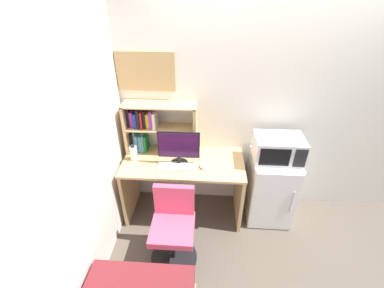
{
  "coord_description": "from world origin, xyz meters",
  "views": [
    {
      "loc": [
        -0.63,
        -2.66,
        2.47
      ],
      "look_at": [
        -0.78,
        -0.35,
        1.02
      ],
      "focal_mm": 24.46,
      "sensor_mm": 36.0,
      "label": 1
    }
  ],
  "objects_px": {
    "mini_fridge": "(270,188)",
    "desk_chair": "(173,231)",
    "hutch_bookshelf": "(150,126)",
    "water_bottle": "(134,153)",
    "keyboard": "(177,166)",
    "computer_mouse": "(203,166)",
    "wall_corkboard": "(146,71)",
    "monitor": "(179,148)",
    "microwave": "(278,148)"
  },
  "relations": [
    {
      "from": "water_bottle",
      "to": "desk_chair",
      "type": "xyz_separation_m",
      "value": [
        0.5,
        -0.62,
        -0.49
      ]
    },
    {
      "from": "wall_corkboard",
      "to": "mini_fridge",
      "type": "bearing_deg",
      "value": -10.72
    },
    {
      "from": "monitor",
      "to": "computer_mouse",
      "type": "xyz_separation_m",
      "value": [
        0.26,
        -0.04,
        -0.19
      ]
    },
    {
      "from": "hutch_bookshelf",
      "to": "monitor",
      "type": "distance_m",
      "value": 0.44
    },
    {
      "from": "computer_mouse",
      "to": "mini_fridge",
      "type": "bearing_deg",
      "value": 9.61
    },
    {
      "from": "keyboard",
      "to": "microwave",
      "type": "xyz_separation_m",
      "value": [
        1.07,
        0.15,
        0.18
      ]
    },
    {
      "from": "keyboard",
      "to": "computer_mouse",
      "type": "distance_m",
      "value": 0.28
    },
    {
      "from": "water_bottle",
      "to": "desk_chair",
      "type": "bearing_deg",
      "value": -50.8
    },
    {
      "from": "microwave",
      "to": "wall_corkboard",
      "type": "distance_m",
      "value": 1.6
    },
    {
      "from": "monitor",
      "to": "microwave",
      "type": "height_order",
      "value": "monitor"
    },
    {
      "from": "desk_chair",
      "to": "mini_fridge",
      "type": "bearing_deg",
      "value": 31.87
    },
    {
      "from": "keyboard",
      "to": "hutch_bookshelf",
      "type": "bearing_deg",
      "value": 135.9
    },
    {
      "from": "monitor",
      "to": "mini_fridge",
      "type": "height_order",
      "value": "monitor"
    },
    {
      "from": "keyboard",
      "to": "desk_chair",
      "type": "xyz_separation_m",
      "value": [
        0.02,
        -0.51,
        -0.41
      ]
    },
    {
      "from": "water_bottle",
      "to": "wall_corkboard",
      "type": "bearing_deg",
      "value": 64.78
    },
    {
      "from": "computer_mouse",
      "to": "microwave",
      "type": "height_order",
      "value": "microwave"
    },
    {
      "from": "water_bottle",
      "to": "desk_chair",
      "type": "distance_m",
      "value": 0.93
    },
    {
      "from": "hutch_bookshelf",
      "to": "mini_fridge",
      "type": "xyz_separation_m",
      "value": [
        1.39,
        -0.17,
        -0.68
      ]
    },
    {
      "from": "hutch_bookshelf",
      "to": "water_bottle",
      "type": "height_order",
      "value": "hutch_bookshelf"
    },
    {
      "from": "hutch_bookshelf",
      "to": "keyboard",
      "type": "height_order",
      "value": "hutch_bookshelf"
    },
    {
      "from": "monitor",
      "to": "water_bottle",
      "type": "xyz_separation_m",
      "value": [
        -0.51,
        0.05,
        -0.13
      ]
    },
    {
      "from": "wall_corkboard",
      "to": "keyboard",
      "type": "bearing_deg",
      "value": -50.38
    },
    {
      "from": "keyboard",
      "to": "water_bottle",
      "type": "relative_size",
      "value": 2.1
    },
    {
      "from": "monitor",
      "to": "computer_mouse",
      "type": "height_order",
      "value": "monitor"
    },
    {
      "from": "keyboard",
      "to": "microwave",
      "type": "height_order",
      "value": "microwave"
    },
    {
      "from": "computer_mouse",
      "to": "microwave",
      "type": "bearing_deg",
      "value": 9.82
    },
    {
      "from": "hutch_bookshelf",
      "to": "computer_mouse",
      "type": "bearing_deg",
      "value": -26.42
    },
    {
      "from": "hutch_bookshelf",
      "to": "computer_mouse",
      "type": "xyz_separation_m",
      "value": [
        0.6,
        -0.3,
        -0.31
      ]
    },
    {
      "from": "monitor",
      "to": "microwave",
      "type": "bearing_deg",
      "value": 5.01
    },
    {
      "from": "computer_mouse",
      "to": "keyboard",
      "type": "bearing_deg",
      "value": -177.83
    },
    {
      "from": "keyboard",
      "to": "monitor",
      "type": "bearing_deg",
      "value": 68.43
    },
    {
      "from": "desk_chair",
      "to": "monitor",
      "type": "bearing_deg",
      "value": 89.41
    },
    {
      "from": "computer_mouse",
      "to": "desk_chair",
      "type": "bearing_deg",
      "value": -117.06
    },
    {
      "from": "computer_mouse",
      "to": "microwave",
      "type": "relative_size",
      "value": 0.19
    },
    {
      "from": "computer_mouse",
      "to": "water_bottle",
      "type": "distance_m",
      "value": 0.78
    },
    {
      "from": "desk_chair",
      "to": "wall_corkboard",
      "type": "bearing_deg",
      "value": 111.12
    },
    {
      "from": "mini_fridge",
      "to": "wall_corkboard",
      "type": "xyz_separation_m",
      "value": [
        -1.41,
        0.27,
        1.26
      ]
    },
    {
      "from": "hutch_bookshelf",
      "to": "wall_corkboard",
      "type": "relative_size",
      "value": 1.3
    },
    {
      "from": "hutch_bookshelf",
      "to": "wall_corkboard",
      "type": "distance_m",
      "value": 0.59
    },
    {
      "from": "hutch_bookshelf",
      "to": "water_bottle",
      "type": "relative_size",
      "value": 4.17
    },
    {
      "from": "keyboard",
      "to": "computer_mouse",
      "type": "height_order",
      "value": "computer_mouse"
    },
    {
      "from": "keyboard",
      "to": "microwave",
      "type": "bearing_deg",
      "value": 7.82
    },
    {
      "from": "monitor",
      "to": "water_bottle",
      "type": "relative_size",
      "value": 2.33
    },
    {
      "from": "keyboard",
      "to": "wall_corkboard",
      "type": "distance_m",
      "value": 1.04
    },
    {
      "from": "hutch_bookshelf",
      "to": "computer_mouse",
      "type": "height_order",
      "value": "hutch_bookshelf"
    },
    {
      "from": "mini_fridge",
      "to": "desk_chair",
      "type": "distance_m",
      "value": 1.24
    },
    {
      "from": "monitor",
      "to": "computer_mouse",
      "type": "distance_m",
      "value": 0.33
    },
    {
      "from": "water_bottle",
      "to": "mini_fridge",
      "type": "xyz_separation_m",
      "value": [
        1.56,
        0.04,
        -0.45
      ]
    },
    {
      "from": "hutch_bookshelf",
      "to": "monitor",
      "type": "xyz_separation_m",
      "value": [
        0.34,
        -0.26,
        -0.11
      ]
    },
    {
      "from": "keyboard",
      "to": "water_bottle",
      "type": "distance_m",
      "value": 0.5
    }
  ]
}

